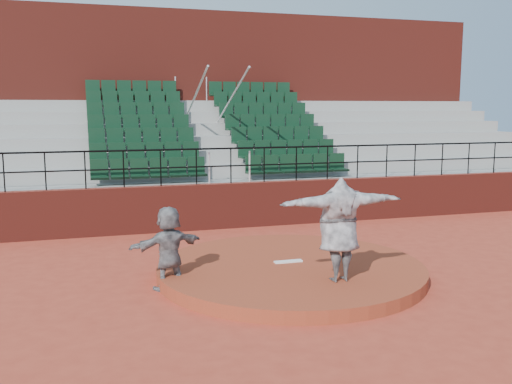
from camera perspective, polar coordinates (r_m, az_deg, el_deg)
ground at (r=11.97m, az=3.48°, el=-8.35°), size 90.00×90.00×0.00m
pitchers_mound at (r=11.94m, az=3.49°, el=-7.78°), size 5.50×5.50×0.25m
pitching_rubber at (r=12.04m, az=3.24°, el=-6.95°), size 0.60×0.15×0.03m
boundary_wall at (r=16.49m, az=-2.50°, el=-1.34°), size 24.00×0.30×1.30m
wall_railing at (r=16.31m, az=-2.53°, el=3.44°), size 24.04×0.05×1.03m
seating_deck at (r=19.90m, az=-5.10°, el=2.63°), size 24.00×5.97×4.63m
press_box_facade at (r=23.68m, az=-7.13°, el=8.64°), size 24.00×3.00×7.10m
pitcher at (r=10.68m, az=8.33°, el=-3.71°), size 2.40×0.65×1.95m
fielder at (r=11.06m, az=-8.72°, el=-5.53°), size 1.57×0.94×1.62m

